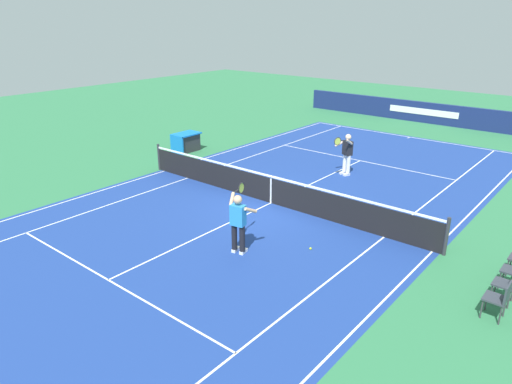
{
  "coord_description": "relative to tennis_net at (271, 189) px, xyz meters",
  "views": [
    {
      "loc": [
        11.69,
        8.94,
        5.95
      ],
      "look_at": [
        1.35,
        0.45,
        0.9
      ],
      "focal_mm": 32.82,
      "sensor_mm": 36.0,
      "label": 1
    }
  ],
  "objects": [
    {
      "name": "equipment_cart_tarped",
      "position": [
        -2.62,
        -7.03,
        -0.05
      ],
      "size": [
        1.25,
        0.84,
        0.85
      ],
      "color": "#2D2D33",
      "rests_on": "ground_plane"
    },
    {
      "name": "tennis_player_far",
      "position": [
        -4.27,
        0.45,
        0.44
      ],
      "size": [
        1.18,
        0.74,
        1.7
      ],
      "color": "white",
      "rests_on": "ground_plane"
    },
    {
      "name": "court_line_markings",
      "position": [
        0.0,
        0.0,
        -0.49
      ],
      "size": [
        23.85,
        11.05,
        0.01
      ],
      "color": "white",
      "rests_on": "ground_plane"
    },
    {
      "name": "stadium_barrier",
      "position": [
        -15.9,
        -0.0,
        0.11
      ],
      "size": [
        0.26,
        17.0,
        1.2
      ],
      "color": "navy",
      "rests_on": "ground_plane"
    },
    {
      "name": "tennis_player_near",
      "position": [
        3.34,
        1.49,
        0.44
      ],
      "size": [
        1.01,
        0.84,
        1.7
      ],
      "color": "black",
      "rests_on": "ground_plane"
    },
    {
      "name": "tennis_net",
      "position": [
        0.0,
        0.0,
        0.0
      ],
      "size": [
        0.1,
        11.7,
        1.08
      ],
      "color": "#2D2D33",
      "rests_on": "ground_plane"
    },
    {
      "name": "spectator_chair_2",
      "position": [
        1.4,
        7.6,
        0.03
      ],
      "size": [
        0.44,
        0.44,
        0.88
      ],
      "color": "#38383D",
      "rests_on": "ground_plane"
    },
    {
      "name": "ground_plane",
      "position": [
        0.0,
        0.0,
        -0.49
      ],
      "size": [
        60.0,
        60.0,
        0.0
      ],
      "primitive_type": "plane",
      "color": "#2D7247"
    },
    {
      "name": "tennis_ball",
      "position": [
        1.99,
        2.9,
        -0.46
      ],
      "size": [
        0.07,
        0.07,
        0.07
      ],
      "primitive_type": "sphere",
      "color": "#CCE01E",
      "rests_on": "ground_plane"
    },
    {
      "name": "spectator_chair_3",
      "position": [
        2.13,
        7.6,
        0.03
      ],
      "size": [
        0.44,
        0.44,
        0.88
      ],
      "color": "#38383D",
      "rests_on": "ground_plane"
    },
    {
      "name": "court_slab",
      "position": [
        0.0,
        0.0,
        -0.49
      ],
      "size": [
        24.2,
        11.4,
        0.0
      ],
      "primitive_type": "cube",
      "color": "navy",
      "rests_on": "ground_plane"
    }
  ]
}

